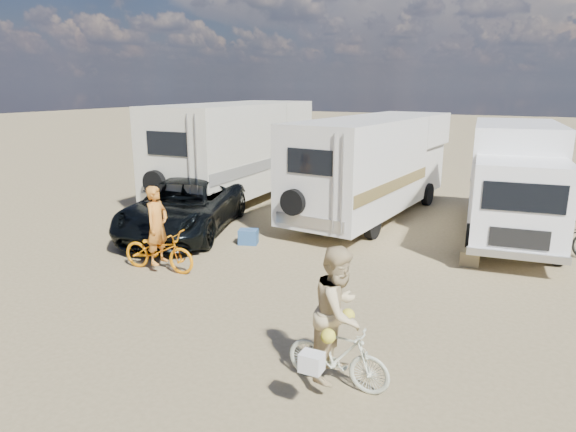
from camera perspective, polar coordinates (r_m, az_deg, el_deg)
The scene contains 12 objects.
ground at distance 10.34m, azimuth -0.96°, elevation -8.93°, with size 140.00×140.00×0.00m, color #96825A.
rv_main at distance 16.46m, azimuth 9.54°, elevation 5.39°, with size 2.39×8.04×3.14m, color silver, non-canonical shape.
rv_left at distance 18.46m, azimuth -5.98°, elevation 7.03°, with size 2.69×7.49×3.50m, color beige, non-canonical shape.
box_truck at distance 15.04m, azimuth 24.06°, elevation 3.40°, with size 2.20×6.49×3.09m, color white, non-canonical shape.
dark_suv at distance 14.79m, azimuth -11.58°, elevation 1.07°, with size 2.51×5.44×1.51m, color black.
bike_man at distance 11.89m, azimuth -14.31°, elevation -3.77°, with size 0.63×1.81×0.95m, color orange.
bike_woman at distance 7.35m, azimuth 5.60°, elevation -15.37°, with size 0.43×1.52×0.91m, color beige.
rider_man at distance 11.77m, azimuth -14.43°, elevation -1.85°, with size 0.65×0.43×1.78m, color orange.
rider_woman at distance 7.12m, azimuth 5.70°, elevation -12.02°, with size 0.91×0.71×1.87m, color #CEB481.
bike_parked at distance 14.56m, azimuth 28.47°, elevation -1.74°, with size 0.64×1.83×0.96m, color #252826.
cooler at distance 13.56m, azimuth -4.48°, elevation -2.33°, with size 0.50×0.36×0.40m, color #2D5385.
crate at distance 12.74m, azimuth 19.73°, elevation -4.41°, with size 0.43×0.43×0.34m, color olive.
Camera 1 is at (4.41, -8.41, 4.10)m, focal length 31.66 mm.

